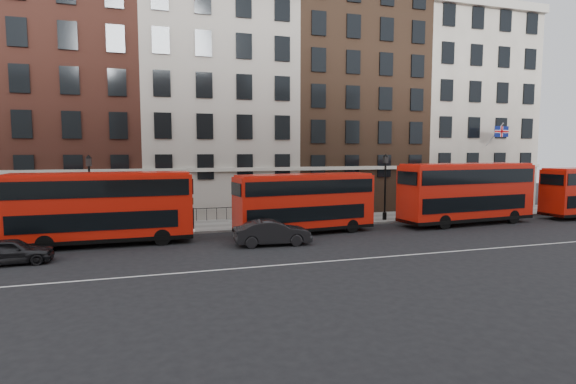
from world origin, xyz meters
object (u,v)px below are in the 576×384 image
object	(u,v)px
bus_b	(102,207)
bus_c	(304,202)
car_rear	(11,251)
car_front	(272,233)
traffic_light	(515,188)
bus_d	(466,192)

from	to	relation	value
bus_b	bus_c	size ratio (longest dim) A/B	1.05
car_rear	car_front	size ratio (longest dim) A/B	0.85
car_front	traffic_light	size ratio (longest dim) A/B	1.42
bus_d	car_rear	xyz separation A→B (m)	(-30.31, -3.55, -1.87)
car_rear	traffic_light	distance (m)	37.96
traffic_light	car_front	bearing A→B (deg)	-166.89
traffic_light	car_rear	bearing A→B (deg)	-170.81
bus_c	bus_d	bearing A→B (deg)	-6.38
bus_d	car_rear	distance (m)	30.57
car_front	bus_d	bearing A→B (deg)	-75.87
bus_d	traffic_light	world-z (taller)	bus_d
bus_b	bus_d	bearing A→B (deg)	-0.36
bus_c	bus_d	world-z (taller)	bus_d
bus_b	bus_c	distance (m)	12.95
car_rear	traffic_light	bearing A→B (deg)	-82.47
traffic_light	bus_b	bearing A→B (deg)	-175.71
car_rear	car_front	world-z (taller)	car_front
bus_b	traffic_light	size ratio (longest dim) A/B	3.22
bus_d	bus_c	bearing A→B (deg)	175.18
bus_b	bus_c	bearing A→B (deg)	-0.37
car_rear	traffic_light	size ratio (longest dim) A/B	1.20
bus_d	traffic_light	xyz separation A→B (m)	(7.13, 2.51, -0.10)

